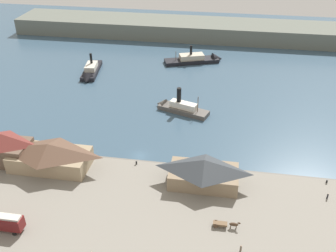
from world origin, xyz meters
TOP-DOWN VIEW (x-y plane):
  - ground_plane at (0.00, 0.00)m, footprint 320.00×320.00m
  - quay_promenade at (0.00, -22.00)m, footprint 110.00×36.00m
  - seawall_edge at (0.00, -3.60)m, footprint 110.00×0.80m
  - ferry_shed_west_terminal at (-22.16, -10.18)m, footprint 21.35×10.65m
  - ferry_shed_central_terminal at (19.14, -10.53)m, footprint 17.64×9.92m
  - horse_cart at (25.21, -24.94)m, footprint 6.00×1.36m
  - pedestrian_near_east_shed at (28.64, -31.15)m, footprint 0.41×0.41m
  - pedestrian_near_west_shed at (49.43, -11.51)m, footprint 0.38×0.38m
  - mooring_post_east at (50.45, -5.32)m, footprint 0.44×0.44m
  - mooring_post_west at (0.41, -5.51)m, footprint 0.44×0.44m
  - ferry_moored_west at (-33.10, 53.17)m, footprint 8.21×21.73m
  - ferry_approaching_east at (10.02, 74.61)m, footprint 26.58×14.58m
  - ferry_outer_harbor at (7.11, 28.41)m, footprint 19.82×10.70m
  - far_headland at (0.00, 110.00)m, footprint 180.00×24.00m

SIDE VIEW (x-z plane):
  - ground_plane at x=0.00m, z-range 0.00..0.00m
  - seawall_edge at x=0.00m, z-range 0.00..1.00m
  - quay_promenade at x=0.00m, z-range 0.00..1.20m
  - ferry_moored_west at x=-33.10m, z-range -3.53..6.11m
  - ferry_approaching_east at x=10.02m, z-range -3.65..6.27m
  - ferry_outer_harbor at x=7.11m, z-range -3.67..6.54m
  - mooring_post_east at x=50.45m, z-range 1.20..2.10m
  - mooring_post_west at x=0.41m, z-range 1.20..2.10m
  - pedestrian_near_west_shed at x=49.43m, z-range 1.13..2.69m
  - pedestrian_near_east_shed at x=28.64m, z-range 1.13..2.78m
  - horse_cart at x=25.21m, z-range 1.19..3.06m
  - far_headland at x=0.00m, z-range 0.00..8.00m
  - ferry_shed_central_terminal at x=19.14m, z-range 1.26..8.51m
  - ferry_shed_west_terminal at x=-22.16m, z-range 1.26..8.51m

